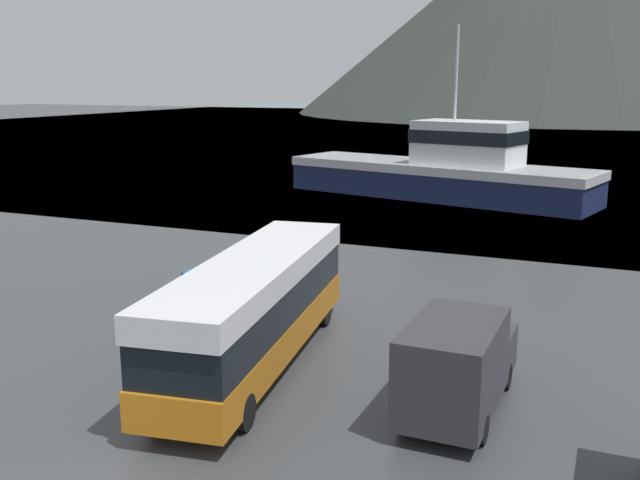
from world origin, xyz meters
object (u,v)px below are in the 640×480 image
object	(u,v)px
delivery_van	(458,362)
storage_bin	(207,287)
small_boat	(334,171)
tour_bus	(256,305)
fishing_boat	(444,170)

from	to	relation	value
delivery_van	storage_bin	size ratio (longest dim) A/B	3.79
delivery_van	small_boat	xyz separation A→B (m)	(-20.05, 41.66, -0.89)
storage_bin	small_boat	xyz separation A→B (m)	(-9.62, 36.52, -0.25)
tour_bus	delivery_van	world-z (taller)	tour_bus
small_boat	fishing_boat	bearing A→B (deg)	-162.83
delivery_van	small_boat	bearing A→B (deg)	116.51
fishing_boat	small_boat	world-z (taller)	fishing_boat
storage_bin	tour_bus	bearing A→B (deg)	-44.89
storage_bin	small_boat	world-z (taller)	storage_bin
delivery_van	small_boat	world-z (taller)	delivery_van
tour_bus	storage_bin	xyz separation A→B (m)	(-4.38, 4.36, -1.14)
tour_bus	delivery_van	size ratio (longest dim) A/B	2.13
delivery_van	storage_bin	bearing A→B (deg)	154.58
tour_bus	small_boat	distance (m)	43.24
storage_bin	small_boat	size ratio (longest dim) A/B	0.25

